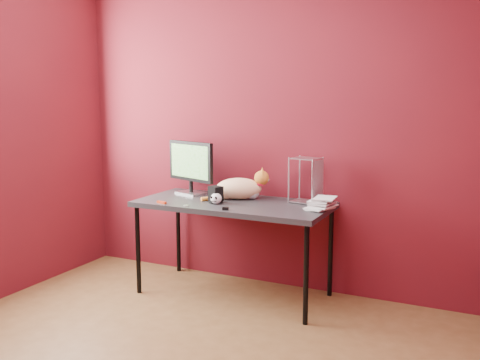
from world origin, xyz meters
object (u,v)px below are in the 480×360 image
at_px(monitor, 191,165).
at_px(skull_mug, 216,198).
at_px(cat, 239,188).
at_px(book_stack, 315,140).
at_px(speaker, 216,195).
at_px(desk, 234,208).

height_order(monitor, skull_mug, monitor).
xyz_separation_m(monitor, cat, (0.46, -0.02, -0.16)).
xyz_separation_m(monitor, skull_mug, (0.39, -0.28, -0.20)).
distance_m(monitor, cat, 0.49).
bearing_deg(skull_mug, book_stack, 14.93).
relative_size(cat, speaker, 3.57).
xyz_separation_m(desk, speaker, (-0.11, -0.09, 0.11)).
height_order(speaker, book_stack, book_stack).
height_order(desk, speaker, speaker).
relative_size(cat, skull_mug, 5.32).
distance_m(monitor, skull_mug, 0.52).
xyz_separation_m(desk, monitor, (-0.47, 0.15, 0.30)).
bearing_deg(speaker, desk, 62.41).
bearing_deg(cat, monitor, 152.69).
bearing_deg(monitor, cat, 15.81).
bearing_deg(book_stack, speaker, -169.37).
xyz_separation_m(cat, skull_mug, (-0.07, -0.25, -0.04)).
xyz_separation_m(cat, book_stack, (0.64, -0.08, 0.42)).
bearing_deg(desk, skull_mug, -123.27).
bearing_deg(monitor, desk, 1.11).
bearing_deg(book_stack, desk, -175.50).
bearing_deg(speaker, book_stack, 33.81).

